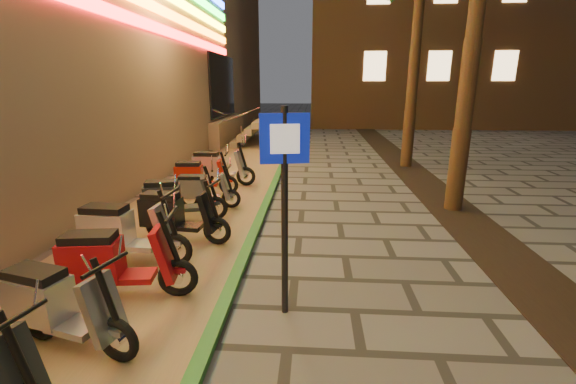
# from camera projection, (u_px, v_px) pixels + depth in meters

# --- Properties ---
(parking_strip) EXTENTS (3.40, 60.00, 0.01)m
(parking_strip) POSITION_uv_depth(u_px,v_px,m) (226.00, 176.00, 12.51)
(parking_strip) COLOR #8C7251
(parking_strip) RESTS_ON ground
(green_curb) EXTENTS (0.18, 60.00, 0.10)m
(green_curb) POSITION_uv_depth(u_px,v_px,m) (278.00, 176.00, 12.38)
(green_curb) COLOR #286C2A
(green_curb) RESTS_ON ground
(planting_strip) EXTENTS (1.20, 40.00, 0.02)m
(planting_strip) POSITION_uv_depth(u_px,v_px,m) (489.00, 242.00, 7.29)
(planting_strip) COLOR black
(planting_strip) RESTS_ON ground
(pedestrian_sign) EXTENTS (0.58, 0.15, 2.65)m
(pedestrian_sign) POSITION_uv_depth(u_px,v_px,m) (285.00, 186.00, 4.59)
(pedestrian_sign) COLOR black
(pedestrian_sign) RESTS_ON ground
(scooter_5) EXTENTS (1.69, 0.84, 1.19)m
(scooter_5) POSITION_uv_depth(u_px,v_px,m) (57.00, 305.00, 4.27)
(scooter_5) COLOR black
(scooter_5) RESTS_ON ground
(scooter_6) EXTENTS (1.81, 0.72, 1.27)m
(scooter_6) POSITION_uv_depth(u_px,v_px,m) (113.00, 262.00, 5.24)
(scooter_6) COLOR black
(scooter_6) RESTS_ON ground
(scooter_7) EXTENTS (1.84, 0.64, 1.29)m
(scooter_7) POSITION_uv_depth(u_px,v_px,m) (123.00, 232.00, 6.29)
(scooter_7) COLOR black
(scooter_7) RESTS_ON ground
(scooter_8) EXTENTS (1.74, 0.68, 1.22)m
(scooter_8) POSITION_uv_depth(u_px,v_px,m) (175.00, 215.00, 7.20)
(scooter_8) COLOR black
(scooter_8) RESTS_ON ground
(scooter_9) EXTENTS (1.73, 0.86, 1.22)m
(scooter_9) POSITION_uv_depth(u_px,v_px,m) (176.00, 199.00, 8.20)
(scooter_9) COLOR black
(scooter_9) RESTS_ON ground
(scooter_10) EXTENTS (1.49, 0.52, 1.05)m
(scooter_10) POSITION_uv_depth(u_px,v_px,m) (201.00, 190.00, 9.20)
(scooter_10) COLOR black
(scooter_10) RESTS_ON ground
(scooter_11) EXTENTS (1.67, 0.62, 1.17)m
(scooter_11) POSITION_uv_depth(u_px,v_px,m) (199.00, 176.00, 10.29)
(scooter_11) COLOR black
(scooter_11) RESTS_ON ground
(scooter_12) EXTENTS (1.81, 0.64, 1.29)m
(scooter_12) POSITION_uv_depth(u_px,v_px,m) (216.00, 167.00, 11.27)
(scooter_12) COLOR black
(scooter_12) RESTS_ON ground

